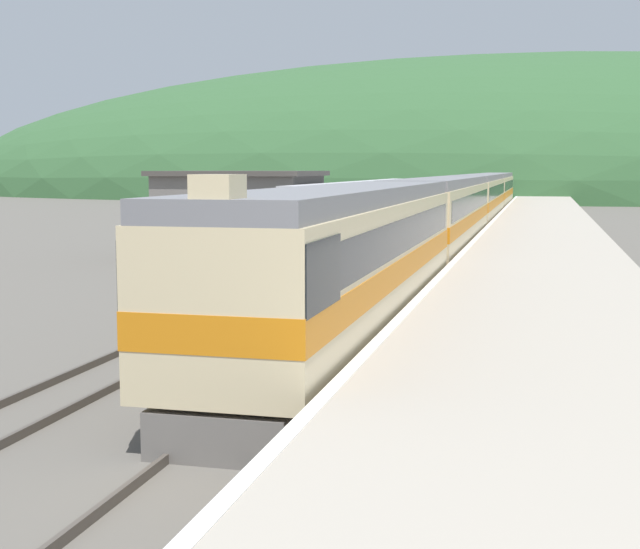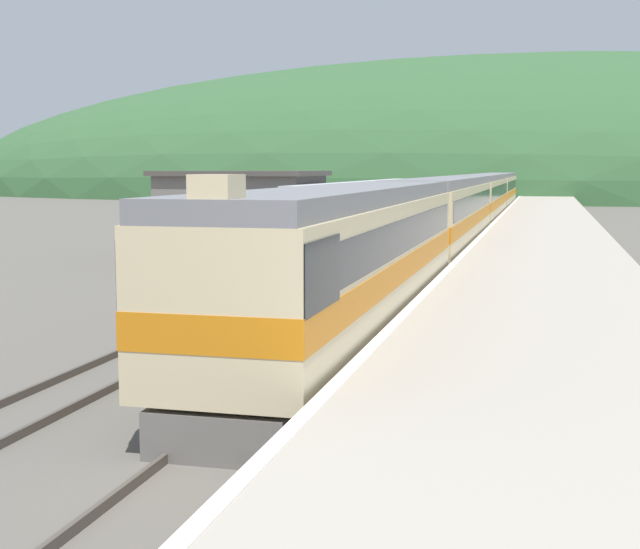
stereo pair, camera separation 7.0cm
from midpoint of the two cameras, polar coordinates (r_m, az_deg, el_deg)
track_main at (r=62.57m, az=9.87°, el=2.70°), size 1.52×180.00×0.16m
track_siding at (r=63.04m, az=5.97°, el=2.79°), size 1.52×180.00×0.16m
platform at (r=42.42m, az=14.20°, el=1.35°), size 6.35×140.00×1.16m
distant_hills at (r=157.70m, az=12.55°, el=5.02°), size 213.85×96.23×46.53m
station_shed at (r=44.11m, az=-4.92°, el=3.83°), size 7.54×6.31×4.33m
express_train_lead_car at (r=22.20m, az=1.86°, el=0.96°), size 2.95×19.48×4.36m
carriage_second at (r=44.15m, az=8.08°, el=3.78°), size 2.94×22.82×4.00m
carriage_third at (r=67.74m, az=10.25°, el=4.77°), size 2.94×22.82×4.00m
carriage_fourth at (r=91.38m, az=11.31°, el=5.24°), size 2.94×22.82×4.00m
siding_train at (r=49.82m, az=3.78°, el=3.89°), size 2.90×28.85×3.74m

